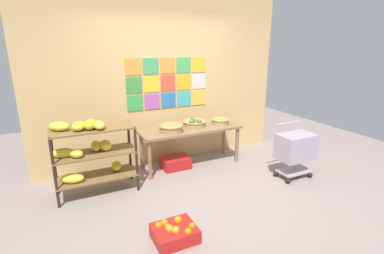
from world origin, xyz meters
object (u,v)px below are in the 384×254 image
banana_shelf_unit (90,149)px  display_table (191,133)px  produce_crate_under_table (175,162)px  fruit_basket_right (194,123)px  orange_crate_foreground (174,232)px  shopping_cart (296,148)px  fruit_basket_left (171,128)px  fruit_basket_centre (220,121)px

banana_shelf_unit → display_table: size_ratio=0.64×
banana_shelf_unit → produce_crate_under_table: banana_shelf_unit is taller
banana_shelf_unit → fruit_basket_right: 1.76m
produce_crate_under_table → orange_crate_foreground: bearing=-112.9°
banana_shelf_unit → shopping_cart: banana_shelf_unit is taller
fruit_basket_left → fruit_basket_right: bearing=14.8°
banana_shelf_unit → fruit_basket_right: (1.72, 0.35, 0.07)m
fruit_basket_right → fruit_basket_left: bearing=-165.2°
fruit_basket_centre → fruit_basket_right: bearing=171.8°
banana_shelf_unit → fruit_basket_centre: (2.19, 0.28, 0.06)m
banana_shelf_unit → fruit_basket_left: banana_shelf_unit is taller
fruit_basket_left → fruit_basket_centre: 0.94m
shopping_cart → display_table: bearing=150.7°
fruit_basket_right → produce_crate_under_table: bearing=-172.7°
fruit_basket_centre → shopping_cart: bearing=-58.7°
display_table → fruit_basket_left: 0.40m
banana_shelf_unit → produce_crate_under_table: bearing=12.5°
fruit_basket_right → fruit_basket_left: (-0.47, -0.12, 0.01)m
produce_crate_under_table → shopping_cart: bearing=-36.6°
display_table → fruit_basket_right: size_ratio=4.26×
fruit_basket_right → fruit_basket_centre: fruit_basket_right is taller
shopping_cart → orange_crate_foreground: bearing=-153.3°
display_table → fruit_basket_right: bearing=33.3°
shopping_cart → fruit_basket_left: bearing=159.4°
banana_shelf_unit → fruit_basket_left: (1.25, 0.22, 0.07)m
fruit_basket_right → orange_crate_foreground: fruit_basket_right is taller
fruit_basket_right → fruit_basket_left: 0.49m
fruit_basket_right → shopping_cart: (1.14, -1.17, -0.25)m
fruit_basket_right → display_table: bearing=-146.7°
fruit_basket_left → display_table: bearing=8.9°
banana_shelf_unit → fruit_basket_right: banana_shelf_unit is taller
fruit_basket_left → fruit_basket_centre: bearing=3.5°
fruit_basket_right → orange_crate_foreground: 2.15m
fruit_basket_right → shopping_cart: bearing=-45.9°
banana_shelf_unit → produce_crate_under_table: 1.49m
banana_shelf_unit → shopping_cart: 2.98m
produce_crate_under_table → shopping_cart: 1.92m
display_table → shopping_cart: 1.66m
fruit_basket_left → produce_crate_under_table: fruit_basket_left is taller
banana_shelf_unit → fruit_basket_right: bearing=11.4°
fruit_basket_right → shopping_cart: 1.65m
fruit_basket_right → fruit_basket_centre: bearing=-8.2°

